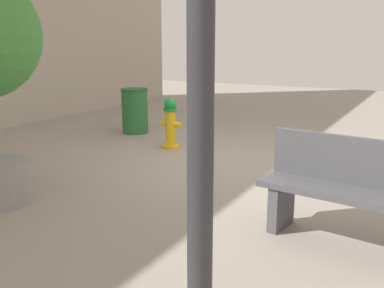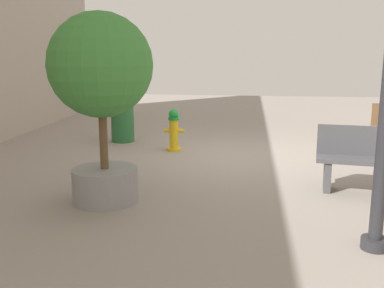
% 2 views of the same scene
% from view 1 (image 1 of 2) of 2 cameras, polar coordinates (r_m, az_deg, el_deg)
% --- Properties ---
extents(ground_plane, '(23.40, 23.40, 0.00)m').
position_cam_1_polar(ground_plane, '(6.70, 5.29, -2.36)').
color(ground_plane, gray).
extents(fire_hydrant, '(0.40, 0.37, 0.85)m').
position_cam_1_polar(fire_hydrant, '(7.51, -2.78, 2.70)').
color(fire_hydrant, gold).
rests_on(fire_hydrant, ground_plane).
extents(bench_far, '(1.76, 0.67, 0.95)m').
position_cam_1_polar(bench_far, '(4.17, 20.59, -5.69)').
color(bench_far, '#4C4C51').
rests_on(bench_far, ground_plane).
extents(trash_bin, '(0.54, 0.54, 0.88)m').
position_cam_1_polar(trash_bin, '(8.84, -7.38, 4.29)').
color(trash_bin, '#266633').
rests_on(trash_bin, ground_plane).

